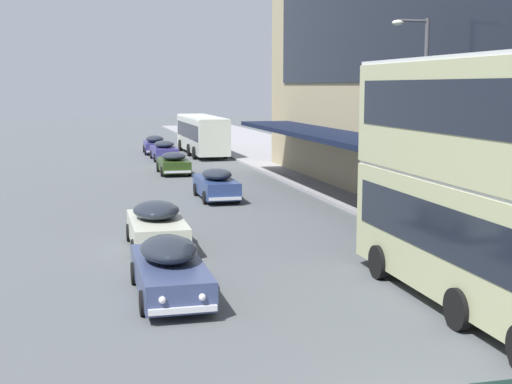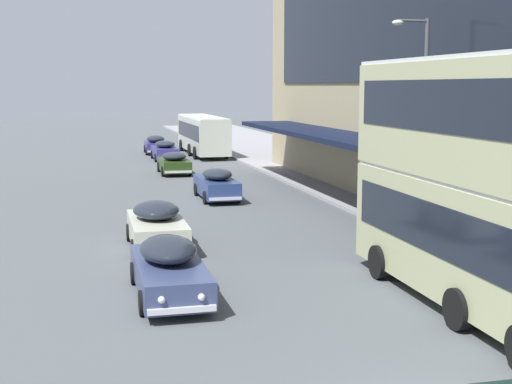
{
  "view_description": "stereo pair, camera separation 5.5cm",
  "coord_description": "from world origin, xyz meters",
  "px_view_note": "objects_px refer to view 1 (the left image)",
  "views": [
    {
      "loc": [
        -5.84,
        -9.7,
        5.63
      ],
      "look_at": [
        0.55,
        15.38,
        1.77
      ],
      "focal_mm": 50.0,
      "sensor_mm": 36.0,
      "label": 1
    },
    {
      "loc": [
        -5.79,
        -9.72,
        5.63
      ],
      "look_at": [
        0.55,
        15.38,
        1.77
      ],
      "focal_mm": 50.0,
      "sensor_mm": 36.0,
      "label": 2
    }
  ],
  "objects_px": {
    "sedan_oncoming_rear": "(170,268)",
    "street_lamp": "(421,111)",
    "sedan_far_back": "(164,150)",
    "sedan_lead_near": "(173,163)",
    "transit_bus_kerbside_rear": "(202,133)",
    "sedan_oncoming_front": "(216,184)",
    "sedan_second_mid": "(157,225)",
    "sedan_lead_mid": "(155,145)",
    "transit_bus_kerbside_front": "(491,178)"
  },
  "relations": [
    {
      "from": "transit_bus_kerbside_front",
      "to": "sedan_lead_near",
      "type": "xyz_separation_m",
      "value": [
        -3.59,
        30.54,
        -2.71
      ]
    },
    {
      "from": "sedan_oncoming_rear",
      "to": "sedan_lead_mid",
      "type": "xyz_separation_m",
      "value": [
        4.15,
        41.28,
        -0.01
      ]
    },
    {
      "from": "street_lamp",
      "to": "sedan_oncoming_rear",
      "type": "bearing_deg",
      "value": -150.38
    },
    {
      "from": "sedan_far_back",
      "to": "sedan_oncoming_rear",
      "type": "bearing_deg",
      "value": -96.77
    },
    {
      "from": "transit_bus_kerbside_rear",
      "to": "sedan_oncoming_front",
      "type": "distance_m",
      "value": 23.61
    },
    {
      "from": "sedan_far_back",
      "to": "street_lamp",
      "type": "distance_m",
      "value": 30.8
    },
    {
      "from": "transit_bus_kerbside_front",
      "to": "sedan_second_mid",
      "type": "relative_size",
      "value": 2.42
    },
    {
      "from": "transit_bus_kerbside_rear",
      "to": "sedan_far_back",
      "type": "relative_size",
      "value": 2.48
    },
    {
      "from": "sedan_second_mid",
      "to": "street_lamp",
      "type": "bearing_deg",
      "value": -0.47
    },
    {
      "from": "transit_bus_kerbside_rear",
      "to": "sedan_oncoming_rear",
      "type": "distance_m",
      "value": 40.14
    },
    {
      "from": "sedan_oncoming_front",
      "to": "sedan_far_back",
      "type": "height_order",
      "value": "sedan_oncoming_front"
    },
    {
      "from": "sedan_lead_mid",
      "to": "sedan_lead_near",
      "type": "height_order",
      "value": "sedan_lead_mid"
    },
    {
      "from": "transit_bus_kerbside_rear",
      "to": "sedan_lead_mid",
      "type": "distance_m",
      "value": 4.28
    },
    {
      "from": "street_lamp",
      "to": "sedan_second_mid",
      "type": "bearing_deg",
      "value": 179.53
    },
    {
      "from": "transit_bus_kerbside_rear",
      "to": "street_lamp",
      "type": "height_order",
      "value": "street_lamp"
    },
    {
      "from": "sedan_lead_mid",
      "to": "sedan_oncoming_rear",
      "type": "bearing_deg",
      "value": -95.74
    },
    {
      "from": "transit_bus_kerbside_front",
      "to": "sedan_far_back",
      "type": "relative_size",
      "value": 2.41
    },
    {
      "from": "transit_bus_kerbside_front",
      "to": "transit_bus_kerbside_rear",
      "type": "distance_m",
      "value": 42.95
    },
    {
      "from": "transit_bus_kerbside_front",
      "to": "sedan_oncoming_front",
      "type": "xyz_separation_m",
      "value": [
        -2.94,
        19.57,
        -2.64
      ]
    },
    {
      "from": "transit_bus_kerbside_front",
      "to": "sedan_second_mid",
      "type": "height_order",
      "value": "transit_bus_kerbside_front"
    },
    {
      "from": "sedan_oncoming_rear",
      "to": "street_lamp",
      "type": "xyz_separation_m",
      "value": [
        10.29,
        5.85,
        3.94
      ]
    },
    {
      "from": "transit_bus_kerbside_front",
      "to": "sedan_oncoming_rear",
      "type": "relative_size",
      "value": 2.26
    },
    {
      "from": "sedan_lead_near",
      "to": "sedan_oncoming_front",
      "type": "bearing_deg",
      "value": -86.59
    },
    {
      "from": "sedan_oncoming_rear",
      "to": "sedan_far_back",
      "type": "xyz_separation_m",
      "value": [
        4.25,
        35.79,
        -0.02
      ]
    },
    {
      "from": "sedan_lead_mid",
      "to": "sedan_second_mid",
      "type": "bearing_deg",
      "value": -96.17
    },
    {
      "from": "transit_bus_kerbside_rear",
      "to": "sedan_second_mid",
      "type": "relative_size",
      "value": 2.5
    },
    {
      "from": "sedan_oncoming_front",
      "to": "sedan_oncoming_rear",
      "type": "xyz_separation_m",
      "value": [
        -4.43,
        -16.02,
        -0.01
      ]
    },
    {
      "from": "sedan_lead_near",
      "to": "transit_bus_kerbside_rear",
      "type": "bearing_deg",
      "value": 71.91
    },
    {
      "from": "sedan_oncoming_front",
      "to": "sedan_lead_near",
      "type": "distance_m",
      "value": 10.98
    },
    {
      "from": "transit_bus_kerbside_front",
      "to": "sedan_oncoming_front",
      "type": "bearing_deg",
      "value": 98.53
    },
    {
      "from": "transit_bus_kerbside_rear",
      "to": "sedan_lead_near",
      "type": "height_order",
      "value": "transit_bus_kerbside_rear"
    },
    {
      "from": "sedan_second_mid",
      "to": "sedan_oncoming_rear",
      "type": "relative_size",
      "value": 0.93
    },
    {
      "from": "sedan_oncoming_front",
      "to": "sedan_lead_mid",
      "type": "relative_size",
      "value": 1.06
    },
    {
      "from": "sedan_oncoming_front",
      "to": "sedan_second_mid",
      "type": "distance_m",
      "value": 10.89
    },
    {
      "from": "sedan_oncoming_front",
      "to": "street_lamp",
      "type": "height_order",
      "value": "street_lamp"
    },
    {
      "from": "sedan_oncoming_rear",
      "to": "sedan_lead_mid",
      "type": "bearing_deg",
      "value": 84.26
    },
    {
      "from": "transit_bus_kerbside_rear",
      "to": "sedan_lead_mid",
      "type": "bearing_deg",
      "value": 152.39
    },
    {
      "from": "sedan_second_mid",
      "to": "street_lamp",
      "type": "relative_size",
      "value": 0.58
    },
    {
      "from": "sedan_oncoming_rear",
      "to": "street_lamp",
      "type": "relative_size",
      "value": 0.62
    },
    {
      "from": "transit_bus_kerbside_front",
      "to": "sedan_far_back",
      "type": "bearing_deg",
      "value": 94.53
    },
    {
      "from": "sedan_lead_near",
      "to": "street_lamp",
      "type": "height_order",
      "value": "street_lamp"
    },
    {
      "from": "sedan_far_back",
      "to": "street_lamp",
      "type": "relative_size",
      "value": 0.58
    },
    {
      "from": "sedan_oncoming_rear",
      "to": "sedan_oncoming_front",
      "type": "bearing_deg",
      "value": 74.53
    },
    {
      "from": "sedan_far_back",
      "to": "street_lamp",
      "type": "xyz_separation_m",
      "value": [
        6.04,
        -29.94,
        3.96
      ]
    },
    {
      "from": "transit_bus_kerbside_front",
      "to": "street_lamp",
      "type": "relative_size",
      "value": 1.41
    },
    {
      "from": "sedan_lead_near",
      "to": "sedan_second_mid",
      "type": "bearing_deg",
      "value": -99.31
    },
    {
      "from": "transit_bus_kerbside_front",
      "to": "sedan_lead_mid",
      "type": "xyz_separation_m",
      "value": [
        -3.22,
        44.84,
        -2.66
      ]
    },
    {
      "from": "transit_bus_kerbside_front",
      "to": "sedan_oncoming_front",
      "type": "height_order",
      "value": "transit_bus_kerbside_front"
    },
    {
      "from": "sedan_lead_mid",
      "to": "sedan_far_back",
      "type": "relative_size",
      "value": 0.95
    },
    {
      "from": "sedan_second_mid",
      "to": "sedan_lead_mid",
      "type": "height_order",
      "value": "sedan_second_mid"
    }
  ]
}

